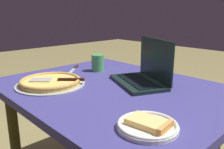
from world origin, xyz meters
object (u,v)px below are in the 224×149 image
pizza_plate (148,125)px  table_knife (75,68)px  laptop (144,74)px  pizza_tray (51,82)px  drink_cup (98,63)px  dining_table (114,100)px

pizza_plate → table_knife: pizza_plate is taller
laptop → pizza_plate: size_ratio=1.91×
pizza_plate → pizza_tray: same height
pizza_plate → drink_cup: (0.74, -0.40, 0.04)m
dining_table → pizza_tray: bearing=42.1°
pizza_plate → drink_cup: size_ratio=1.93×
table_knife → drink_cup: (-0.16, -0.08, 0.05)m
laptop → dining_table: bearing=65.3°
table_knife → laptop: bearing=-171.6°
laptop → table_knife: 0.56m
dining_table → table_knife: table_knife is taller
pizza_tray → drink_cup: bearing=-80.6°
pizza_tray → drink_cup: 0.39m
pizza_plate → table_knife: bearing=-19.6°
dining_table → laptop: (-0.07, -0.16, 0.13)m
drink_cup → pizza_plate: bearing=151.6°
dining_table → drink_cup: 0.38m
pizza_plate → pizza_tray: bearing=-1.0°
laptop → drink_cup: bearing=0.2°
laptop → pizza_tray: 0.51m
pizza_plate → pizza_tray: 0.67m
laptop → drink_cup: size_ratio=3.70×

